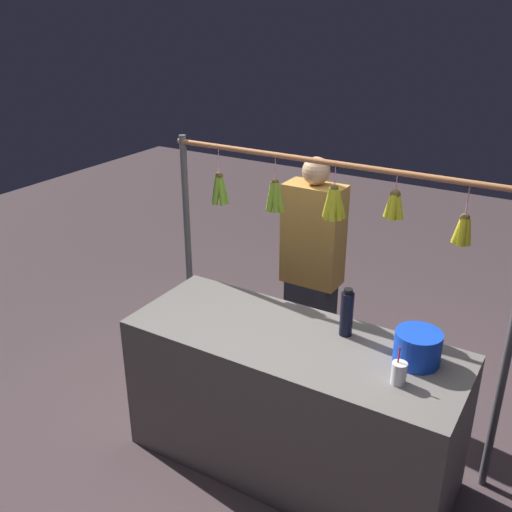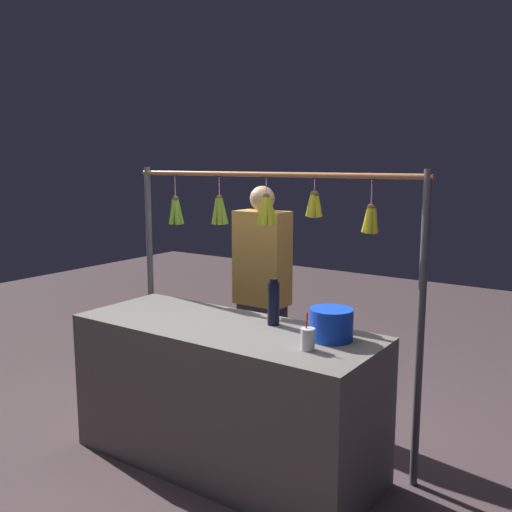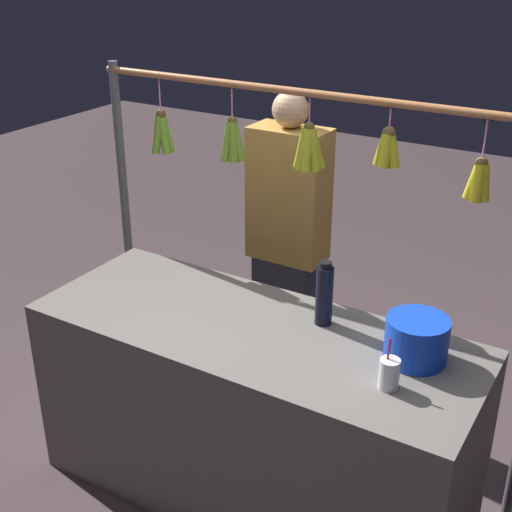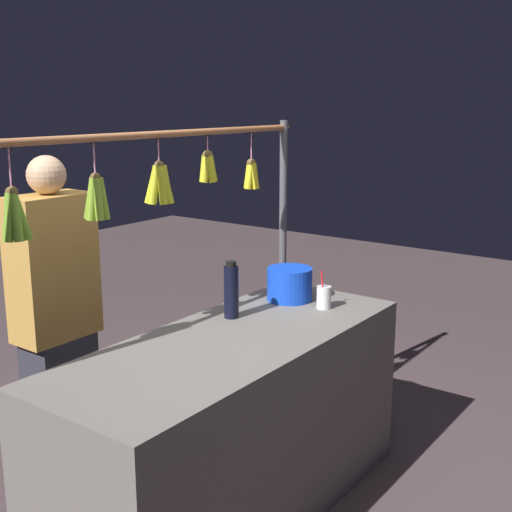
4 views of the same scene
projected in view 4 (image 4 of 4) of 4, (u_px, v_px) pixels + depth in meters
ground_plane at (233, 512)px, 3.16m from camera, size 12.00×12.00×0.00m
market_counter at (233, 428)px, 3.06m from camera, size 1.86×0.72×0.87m
display_rack at (156, 239)px, 3.09m from camera, size 2.11×0.13×1.78m
water_bottle at (231, 291)px, 3.21m from camera, size 0.07×0.07×0.28m
blue_bucket at (290, 284)px, 3.51m from camera, size 0.24×0.24×0.17m
drink_cup at (324, 297)px, 3.38m from camera, size 0.07×0.07×0.19m
vendor_person at (57, 330)px, 3.22m from camera, size 0.39×0.21×1.65m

